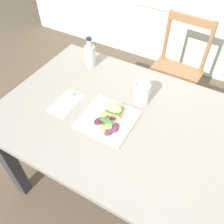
% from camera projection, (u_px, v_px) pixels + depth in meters
% --- Properties ---
extents(ground_plane, '(8.72, 8.72, 0.00)m').
position_uv_depth(ground_plane, '(118.00, 200.00, 1.68)').
color(ground_plane, brown).
extents(dining_table, '(1.26, 0.88, 0.74)m').
position_uv_depth(dining_table, '(119.00, 131.00, 1.32)').
color(dining_table, gray).
rests_on(dining_table, ground).
extents(chair_wooden_far, '(0.43, 0.43, 0.87)m').
position_uv_depth(chair_wooden_far, '(175.00, 73.00, 1.95)').
color(chair_wooden_far, '#8E6642').
rests_on(chair_wooden_far, ground).
extents(plate_lunch, '(0.26, 0.26, 0.01)m').
position_uv_depth(plate_lunch, '(108.00, 119.00, 1.21)').
color(plate_lunch, beige).
rests_on(plate_lunch, dining_table).
extents(sandwich_half_front, '(0.09, 0.07, 0.06)m').
position_uv_depth(sandwich_half_front, '(114.00, 110.00, 1.21)').
color(sandwich_half_front, '#DBB270').
rests_on(sandwich_half_front, plate_lunch).
extents(salad_mixed_greens, '(0.14, 0.16, 0.04)m').
position_uv_depth(salad_mixed_greens, '(108.00, 123.00, 1.16)').
color(salad_mixed_greens, '#602D47').
rests_on(salad_mixed_greens, plate_lunch).
extents(napkin_folded, '(0.11, 0.20, 0.00)m').
position_uv_depth(napkin_folded, '(66.00, 103.00, 1.29)').
color(napkin_folded, silver).
rests_on(napkin_folded, dining_table).
extents(fork_on_napkin, '(0.03, 0.19, 0.00)m').
position_uv_depth(fork_on_napkin, '(68.00, 101.00, 1.30)').
color(fork_on_napkin, silver).
rests_on(fork_on_napkin, napkin_folded).
extents(bottle_cold_brew, '(0.07, 0.07, 0.19)m').
position_uv_depth(bottle_cold_brew, '(90.00, 57.00, 1.49)').
color(bottle_cold_brew, '#472819').
rests_on(bottle_cold_brew, dining_table).
extents(mason_jar_iced_tea, '(0.09, 0.09, 0.12)m').
position_uv_depth(mason_jar_iced_tea, '(142.00, 94.00, 1.27)').
color(mason_jar_iced_tea, gold).
rests_on(mason_jar_iced_tea, dining_table).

